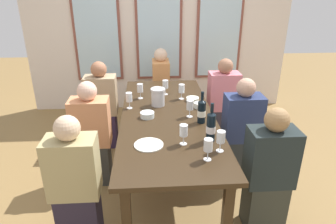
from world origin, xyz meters
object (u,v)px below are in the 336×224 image
object	(u,v)px
tasting_bowl_0	(199,105)
seated_person_1	(241,132)
wine_bottle_1	(202,111)
seated_person_2	(102,107)
wine_glass_2	(129,98)
seated_person_3	(223,103)
wine_glass_4	(165,85)
seated_person_6	(161,87)
wine_glass_6	(184,131)
white_plate_0	(149,145)
tasting_bowl_3	(157,89)
seated_person_4	(75,185)
wine_glass_1	(208,146)
seated_person_5	(268,174)
wine_glass_0	(221,138)
wine_glass_5	(140,89)
tasting_bowl_1	(193,99)
wine_bottle_0	(211,127)
seated_person_0	(92,137)
wine_glass_7	(182,89)
tasting_bowl_2	(147,115)
dining_table	(168,121)
metal_pitcher	(158,97)
wine_glass_3	(190,106)

from	to	relation	value
tasting_bowl_0	seated_person_1	size ratio (longest dim) A/B	0.10
wine_bottle_1	seated_person_2	distance (m)	1.48
wine_glass_2	seated_person_3	bearing A→B (deg)	27.67
wine_glass_4	seated_person_6	distance (m)	0.95
seated_person_1	tasting_bowl_0	bearing A→B (deg)	156.25
wine_glass_6	white_plate_0	bearing A→B (deg)	-179.47
tasting_bowl_3	seated_person_4	size ratio (longest dim) A/B	0.10
wine_glass_1	wine_glass_6	xyz separation A→B (m)	(-0.15, 0.25, 0.00)
wine_glass_1	seated_person_5	bearing A→B (deg)	8.59
tasting_bowl_3	wine_glass_1	world-z (taller)	wine_glass_1
wine_glass_0	wine_glass_5	xyz separation A→B (m)	(-0.64, 1.22, 0.00)
tasting_bowl_1	seated_person_5	size ratio (longest dim) A/B	0.13
wine_bottle_0	wine_glass_0	distance (m)	0.18
wine_bottle_1	seated_person_2	world-z (taller)	seated_person_2
wine_glass_0	wine_bottle_1	bearing A→B (deg)	96.16
seated_person_4	wine_glass_1	bearing A→B (deg)	-2.54
seated_person_0	seated_person_5	distance (m)	1.72
seated_person_2	seated_person_6	world-z (taller)	same
seated_person_3	seated_person_1	bearing A→B (deg)	-90.00
wine_glass_2	seated_person_1	xyz separation A→B (m)	(1.16, -0.22, -0.33)
seated_person_6	wine_glass_5	bearing A→B (deg)	-105.59
wine_glass_2	wine_glass_7	xyz separation A→B (m)	(0.58, 0.24, 0.00)
wine_glass_5	seated_person_1	xyz separation A→B (m)	(1.05, -0.50, -0.33)
seated_person_0	seated_person_3	xyz separation A→B (m)	(1.54, 0.82, 0.00)
wine_bottle_0	tasting_bowl_2	size ratio (longest dim) A/B	2.44
wine_bottle_1	wine_glass_0	distance (m)	0.54
dining_table	wine_glass_2	distance (m)	0.48
tasting_bowl_0	seated_person_3	bearing A→B (deg)	56.30
metal_pitcher	seated_person_6	bearing A→B (deg)	85.96
wine_bottle_0	wine_glass_1	bearing A→B (deg)	-105.12
wine_bottle_1	wine_glass_2	bearing A→B (deg)	150.38
wine_glass_0	seated_person_5	bearing A→B (deg)	-5.39
wine_glass_2	tasting_bowl_2	bearing A→B (deg)	-52.79
seated_person_6	wine_glass_3	bearing A→B (deg)	-82.17
dining_table	wine_glass_6	size ratio (longest dim) A/B	13.21
seated_person_1	seated_person_6	xyz separation A→B (m)	(-0.77, 1.51, 0.00)
seated_person_5	seated_person_3	bearing A→B (deg)	90.00
wine_glass_4	wine_glass_7	bearing A→B (deg)	-43.63
wine_glass_0	tasting_bowl_1	bearing A→B (deg)	93.05
wine_glass_0	seated_person_1	distance (m)	0.89
tasting_bowl_1	seated_person_2	bearing A→B (deg)	159.54
tasting_bowl_2	seated_person_5	bearing A→B (deg)	-36.58
seated_person_1	white_plate_0	bearing A→B (deg)	-148.74
tasting_bowl_3	seated_person_5	xyz separation A→B (m)	(0.85, -1.50, -0.24)
tasting_bowl_1	wine_glass_7	xyz separation A→B (m)	(-0.12, 0.07, 0.10)
wine_glass_7	seated_person_3	world-z (taller)	seated_person_3
seated_person_2	wine_glass_1	bearing A→B (deg)	-57.96
wine_glass_0	seated_person_3	size ratio (longest dim) A/B	0.16
wine_glass_4	wine_glass_3	bearing A→B (deg)	-73.26
tasting_bowl_0	seated_person_4	bearing A→B (deg)	-138.82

